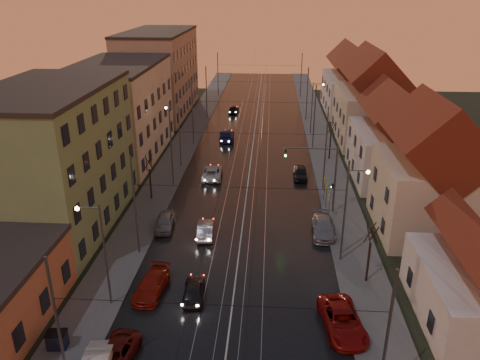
% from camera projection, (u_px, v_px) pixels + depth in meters
% --- Properties ---
extents(ground, '(160.00, 160.00, 0.00)m').
position_uv_depth(ground, '(229.00, 328.00, 31.66)').
color(ground, black).
rests_on(ground, ground).
extents(road, '(16.00, 120.00, 0.04)m').
position_uv_depth(road, '(253.00, 144.00, 68.52)').
color(road, black).
rests_on(road, ground).
extents(sidewalk_left, '(4.00, 120.00, 0.15)m').
position_uv_depth(sidewalk_left, '(185.00, 142.00, 69.10)').
color(sidewalk_left, '#4C4C4C').
rests_on(sidewalk_left, ground).
extents(sidewalk_right, '(4.00, 120.00, 0.15)m').
position_uv_depth(sidewalk_right, '(322.00, 145.00, 67.90)').
color(sidewalk_right, '#4C4C4C').
rests_on(sidewalk_right, ground).
extents(tram_rail_0, '(0.06, 120.00, 0.03)m').
position_uv_depth(tram_rail_0, '(238.00, 144.00, 68.64)').
color(tram_rail_0, gray).
rests_on(tram_rail_0, road).
extents(tram_rail_1, '(0.06, 120.00, 0.03)m').
position_uv_depth(tram_rail_1, '(248.00, 144.00, 68.55)').
color(tram_rail_1, gray).
rests_on(tram_rail_1, road).
extents(tram_rail_2, '(0.06, 120.00, 0.03)m').
position_uv_depth(tram_rail_2, '(258.00, 144.00, 68.46)').
color(tram_rail_2, gray).
rests_on(tram_rail_2, road).
extents(tram_rail_3, '(0.06, 120.00, 0.03)m').
position_uv_depth(tram_rail_3, '(268.00, 144.00, 68.38)').
color(tram_rail_3, gray).
rests_on(tram_rail_3, road).
extents(apartment_left_1, '(10.00, 18.00, 13.00)m').
position_uv_depth(apartment_left_1, '(53.00, 161.00, 43.13)').
color(apartment_left_1, '#668A58').
rests_on(apartment_left_1, ground).
extents(apartment_left_2, '(10.00, 20.00, 12.00)m').
position_uv_depth(apartment_left_2, '(119.00, 112.00, 61.76)').
color(apartment_left_2, '#BBA990').
rests_on(apartment_left_2, ground).
extents(apartment_left_3, '(10.00, 24.00, 14.00)m').
position_uv_depth(apartment_left_3, '(160.00, 74.00, 83.49)').
color(apartment_left_3, '#967B60').
rests_on(apartment_left_3, ground).
extents(house_right_1, '(8.67, 10.20, 10.80)m').
position_uv_depth(house_right_1, '(430.00, 177.00, 42.37)').
color(house_right_1, beige).
rests_on(house_right_1, ground).
extents(house_right_2, '(9.18, 12.24, 9.20)m').
position_uv_depth(house_right_2, '(394.00, 141.00, 54.66)').
color(house_right_2, silver).
rests_on(house_right_2, ground).
extents(house_right_3, '(9.18, 14.28, 11.50)m').
position_uv_depth(house_right_3, '(371.00, 102.00, 68.04)').
color(house_right_3, beige).
rests_on(house_right_3, ground).
extents(house_right_4, '(9.18, 16.32, 10.00)m').
position_uv_depth(house_right_4, '(351.00, 84.00, 84.93)').
color(house_right_4, silver).
rests_on(house_right_4, ground).
extents(catenary_pole_l_0, '(0.16, 0.16, 9.00)m').
position_uv_depth(catenary_pole_l_0, '(59.00, 329.00, 24.93)').
color(catenary_pole_l_0, '#595B60').
rests_on(catenary_pole_l_0, ground).
extents(catenary_pole_r_0, '(0.16, 0.16, 9.00)m').
position_uv_depth(catenary_pole_r_0, '(386.00, 344.00, 23.89)').
color(catenary_pole_r_0, '#595B60').
rests_on(catenary_pole_r_0, ground).
extents(catenary_pole_l_1, '(0.16, 0.16, 9.00)m').
position_uv_depth(catenary_pole_l_1, '(135.00, 207.00, 38.75)').
color(catenary_pole_l_1, '#595B60').
rests_on(catenary_pole_l_1, ground).
extents(catenary_pole_r_1, '(0.16, 0.16, 9.00)m').
position_uv_depth(catenary_pole_r_1, '(345.00, 213.00, 37.71)').
color(catenary_pole_r_1, '#595B60').
rests_on(catenary_pole_r_1, ground).
extents(catenary_pole_l_2, '(0.16, 0.16, 9.00)m').
position_uv_depth(catenary_pole_l_2, '(171.00, 149.00, 52.58)').
color(catenary_pole_l_2, '#595B60').
rests_on(catenary_pole_l_2, ground).
extents(catenary_pole_r_2, '(0.16, 0.16, 9.00)m').
position_uv_depth(catenary_pole_r_2, '(325.00, 152.00, 51.54)').
color(catenary_pole_r_2, '#595B60').
rests_on(catenary_pole_r_2, ground).
extents(catenary_pole_l_3, '(0.16, 0.16, 9.00)m').
position_uv_depth(catenary_pole_l_3, '(193.00, 115.00, 66.40)').
color(catenary_pole_l_3, '#595B60').
rests_on(catenary_pole_l_3, ground).
extents(catenary_pole_r_3, '(0.16, 0.16, 9.00)m').
position_uv_depth(catenary_pole_r_3, '(314.00, 117.00, 65.36)').
color(catenary_pole_r_3, '#595B60').
rests_on(catenary_pole_r_3, ground).
extents(catenary_pole_l_4, '(0.16, 0.16, 9.00)m').
position_uv_depth(catenary_pole_l_4, '(206.00, 93.00, 80.23)').
color(catenary_pole_l_4, '#595B60').
rests_on(catenary_pole_l_4, ground).
extents(catenary_pole_r_4, '(0.16, 0.16, 9.00)m').
position_uv_depth(catenary_pole_r_4, '(307.00, 94.00, 79.19)').
color(catenary_pole_r_4, '#595B60').
rests_on(catenary_pole_r_4, ground).
extents(catenary_pole_l_5, '(0.16, 0.16, 9.00)m').
position_uv_depth(catenary_pole_l_5, '(218.00, 75.00, 96.82)').
color(catenary_pole_l_5, '#595B60').
rests_on(catenary_pole_l_5, ground).
extents(catenary_pole_r_5, '(0.16, 0.16, 9.00)m').
position_uv_depth(catenary_pole_r_5, '(301.00, 76.00, 95.78)').
color(catenary_pole_r_5, '#595B60').
rests_on(catenary_pole_r_5, ground).
extents(street_lamp_0, '(1.75, 0.32, 8.00)m').
position_uv_depth(street_lamp_0, '(100.00, 246.00, 32.18)').
color(street_lamp_0, '#595B60').
rests_on(street_lamp_0, ground).
extents(street_lamp_1, '(1.75, 0.32, 8.00)m').
position_uv_depth(street_lamp_1, '(349.00, 203.00, 38.46)').
color(street_lamp_1, '#595B60').
rests_on(street_lamp_1, ground).
extents(street_lamp_2, '(1.75, 0.32, 8.00)m').
position_uv_depth(street_lamp_2, '(177.00, 130.00, 57.99)').
color(street_lamp_2, '#595B60').
rests_on(street_lamp_2, ground).
extents(street_lamp_3, '(1.75, 0.32, 8.00)m').
position_uv_depth(street_lamp_3, '(314.00, 103.00, 71.64)').
color(street_lamp_3, '#595B60').
rests_on(street_lamp_3, ground).
extents(traffic_light_mast, '(5.30, 0.32, 7.20)m').
position_uv_depth(traffic_light_mast, '(326.00, 171.00, 46.01)').
color(traffic_light_mast, '#595B60').
rests_on(traffic_light_mast, ground).
extents(bare_tree_0, '(1.09, 1.09, 5.11)m').
position_uv_depth(bare_tree_0, '(150.00, 178.00, 49.76)').
color(bare_tree_0, black).
rests_on(bare_tree_0, ground).
extents(bare_tree_1, '(1.09, 1.09, 5.11)m').
position_uv_depth(bare_tree_1, '(369.00, 255.00, 35.62)').
color(bare_tree_1, black).
rests_on(bare_tree_1, ground).
extents(bare_tree_2, '(1.09, 1.09, 5.11)m').
position_uv_depth(bare_tree_2, '(330.00, 142.00, 61.42)').
color(bare_tree_2, black).
rests_on(bare_tree_2, ground).
extents(driving_car_0, '(1.78, 3.86, 1.28)m').
position_uv_depth(driving_car_0, '(194.00, 290.00, 34.55)').
color(driving_car_0, black).
rests_on(driving_car_0, ground).
extents(driving_car_1, '(1.77, 4.15, 1.33)m').
position_uv_depth(driving_car_1, '(205.00, 229.00, 43.14)').
color(driving_car_1, '#AEAEB4').
rests_on(driving_car_1, ground).
extents(driving_car_2, '(2.55, 5.09, 1.38)m').
position_uv_depth(driving_car_2, '(212.00, 172.00, 56.26)').
color(driving_car_2, '#B4B4B4').
rests_on(driving_car_2, ground).
extents(driving_car_3, '(2.61, 5.55, 1.56)m').
position_uv_depth(driving_car_3, '(227.00, 135.00, 70.07)').
color(driving_car_3, '#161844').
rests_on(driving_car_3, ground).
extents(driving_car_4, '(1.77, 4.12, 1.39)m').
position_uv_depth(driving_car_4, '(234.00, 109.00, 85.13)').
color(driving_car_4, black).
rests_on(driving_car_4, ground).
extents(parked_left_1, '(2.62, 4.67, 1.23)m').
position_uv_depth(parked_left_1, '(114.00, 356.00, 28.45)').
color(parked_left_1, '#56110E').
rests_on(parked_left_1, ground).
extents(parked_left_2, '(2.33, 4.80, 1.35)m').
position_uv_depth(parked_left_2, '(151.00, 285.00, 35.07)').
color(parked_left_2, maroon).
rests_on(parked_left_2, ground).
extents(parked_left_3, '(1.91, 4.11, 1.36)m').
position_uv_depth(parked_left_3, '(165.00, 222.00, 44.48)').
color(parked_left_3, '#96969B').
rests_on(parked_left_3, ground).
extents(parked_right_0, '(3.17, 5.64, 1.49)m').
position_uv_depth(parked_right_0, '(342.00, 320.00, 31.26)').
color(parked_right_0, maroon).
rests_on(parked_right_0, ground).
extents(parked_right_1, '(2.20, 5.02, 1.44)m').
position_uv_depth(parked_right_1, '(323.00, 227.00, 43.42)').
color(parked_right_1, '#96969B').
rests_on(parked_right_1, ground).
extents(parked_right_2, '(1.63, 4.03, 1.37)m').
position_uv_depth(parked_right_2, '(300.00, 173.00, 56.06)').
color(parked_right_2, black).
rests_on(parked_right_2, ground).
extents(dumpster, '(1.27, 0.91, 1.10)m').
position_uv_depth(dumpster, '(57.00, 340.00, 29.56)').
color(dumpster, black).
rests_on(dumpster, sidewalk_left).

